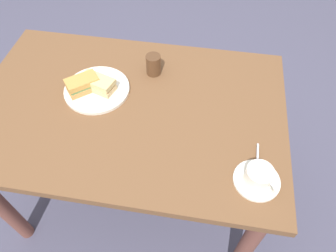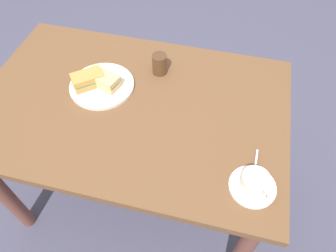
% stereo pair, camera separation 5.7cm
% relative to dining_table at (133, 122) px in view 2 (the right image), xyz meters
% --- Properties ---
extents(ground_plane, '(6.00, 6.00, 0.00)m').
position_rel_dining_table_xyz_m(ground_plane, '(0.00, 0.00, -0.64)').
color(ground_plane, '#474558').
extents(dining_table, '(1.26, 0.83, 0.76)m').
position_rel_dining_table_xyz_m(dining_table, '(0.00, 0.00, 0.00)').
color(dining_table, brown).
rests_on(dining_table, ground_plane).
extents(sandwich_plate, '(0.27, 0.27, 0.01)m').
position_rel_dining_table_xyz_m(sandwich_plate, '(0.15, -0.06, 0.13)').
color(sandwich_plate, silver).
rests_on(sandwich_plate, dining_table).
extents(sandwich_front, '(0.15, 0.11, 0.05)m').
position_rel_dining_table_xyz_m(sandwich_front, '(0.14, -0.06, 0.16)').
color(sandwich_front, tan).
rests_on(sandwich_front, sandwich_plate).
extents(sandwich_back, '(0.14, 0.14, 0.06)m').
position_rel_dining_table_xyz_m(sandwich_back, '(0.20, -0.05, 0.16)').
color(sandwich_back, '#BA8647').
rests_on(sandwich_back, sandwich_plate).
extents(coffee_saucer, '(0.16, 0.16, 0.01)m').
position_rel_dining_table_xyz_m(coffee_saucer, '(-0.51, 0.26, 0.13)').
color(coffee_saucer, silver).
rests_on(coffee_saucer, dining_table).
extents(coffee_cup, '(0.10, 0.10, 0.06)m').
position_rel_dining_table_xyz_m(coffee_cup, '(-0.51, 0.26, 0.16)').
color(coffee_cup, silver).
rests_on(coffee_cup, coffee_saucer).
extents(spoon, '(0.02, 0.10, 0.01)m').
position_rel_dining_table_xyz_m(spoon, '(-0.51, 0.18, 0.13)').
color(spoon, silver).
rests_on(spoon, coffee_saucer).
extents(drinking_glass, '(0.06, 0.06, 0.09)m').
position_rel_dining_table_xyz_m(drinking_glass, '(-0.07, -0.21, 0.17)').
color(drinking_glass, '#4F321E').
rests_on(drinking_glass, dining_table).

